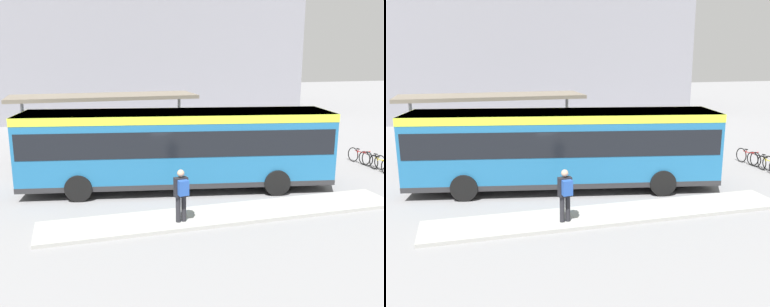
{
  "view_description": "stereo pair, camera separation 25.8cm",
  "coord_description": "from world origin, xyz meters",
  "views": [
    {
      "loc": [
        -4.05,
        -16.01,
        5.24
      ],
      "look_at": [
        0.6,
        0.0,
        1.39
      ],
      "focal_mm": 40.0,
      "sensor_mm": 36.0,
      "label": 1
    },
    {
      "loc": [
        -3.8,
        -16.08,
        5.24
      ],
      "look_at": [
        0.6,
        0.0,
        1.39
      ],
      "focal_mm": 40.0,
      "sensor_mm": 36.0,
      "label": 2
    }
  ],
  "objects": [
    {
      "name": "bicycle_black",
      "position": [
        9.73,
        0.6,
        0.36
      ],
      "size": [
        0.48,
        1.63,
        0.71
      ],
      "rotation": [
        0.0,
        0.0,
        1.74
      ],
      "color": "black",
      "rests_on": "ground_plane"
    },
    {
      "name": "pedestrian_waiting",
      "position": [
        -0.85,
        -3.8,
        1.09
      ],
      "size": [
        0.44,
        0.46,
        1.69
      ],
      "rotation": [
        0.0,
        0.0,
        1.69
      ],
      "color": "#232328",
      "rests_on": "curb_island"
    },
    {
      "name": "bicycle_yellow",
      "position": [
        9.55,
        -0.15,
        0.35
      ],
      "size": [
        0.48,
        1.61,
        0.7
      ],
      "rotation": [
        0.0,
        0.0,
        -1.68
      ],
      "color": "black",
      "rests_on": "ground_plane"
    },
    {
      "name": "station_shelter",
      "position": [
        -2.29,
        5.98,
        3.14
      ],
      "size": [
        9.19,
        2.85,
        3.29
      ],
      "color": "#706656",
      "rests_on": "ground_plane"
    },
    {
      "name": "station_building",
      "position": [
        2.75,
        25.48,
        5.29
      ],
      "size": [
        26.56,
        14.48,
        10.58
      ],
      "color": "gray",
      "rests_on": "ground_plane"
    },
    {
      "name": "ground_plane",
      "position": [
        0.0,
        0.0,
        0.0
      ],
      "size": [
        120.0,
        120.0,
        0.0
      ],
      "primitive_type": "plane",
      "color": "gray"
    },
    {
      "name": "curb_island",
      "position": [
        0.82,
        -3.43,
        0.06
      ],
      "size": [
        12.21,
        1.8,
        0.12
      ],
      "color": "#9E9E99",
      "rests_on": "ground_plane"
    },
    {
      "name": "bicycle_red",
      "position": [
        9.62,
        1.34,
        0.37
      ],
      "size": [
        0.48,
        1.72,
        0.74
      ],
      "rotation": [
        0.0,
        0.0,
        -1.49
      ],
      "color": "black",
      "rests_on": "ground_plane"
    },
    {
      "name": "city_bus",
      "position": [
        0.01,
        -0.0,
        1.81
      ],
      "size": [
        12.25,
        4.78,
        3.1
      ],
      "rotation": [
        0.0,
        0.0,
        -0.19
      ],
      "color": "#1E6093",
      "rests_on": "ground_plane"
    }
  ]
}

